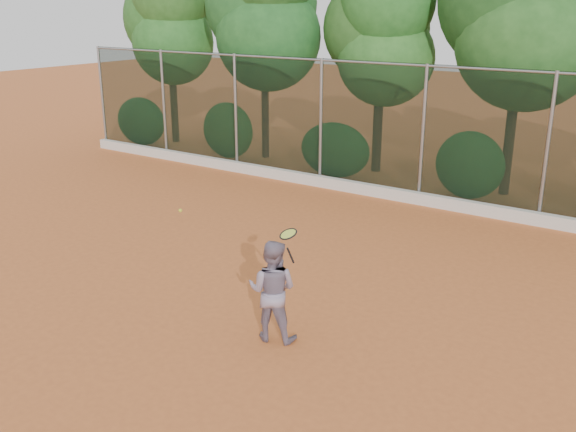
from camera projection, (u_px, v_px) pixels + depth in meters
The scene contains 7 objects.
ground at pixel (256, 299), 11.14m from camera, with size 80.00×80.00×0.00m, color #C9662F.
concrete_curb at pixel (416, 198), 16.44m from camera, with size 24.00×0.20×0.30m, color silver.
tennis_player at pixel (272, 290), 9.61m from camera, with size 0.77×0.60×1.59m, color gray.
chainlink_fence at pixel (423, 131), 16.04m from camera, with size 24.09×0.09×3.50m.
foliage_backdrop at pixel (440, 23), 17.09m from camera, with size 23.70×3.63×7.55m.
tennis_racket at pixel (288, 237), 9.15m from camera, with size 0.35×0.34×0.55m.
tennis_ball_in_flight at pixel (180, 210), 10.56m from camera, with size 0.06×0.06×0.06m.
Camera 1 is at (6.17, -8.04, 4.88)m, focal length 40.00 mm.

